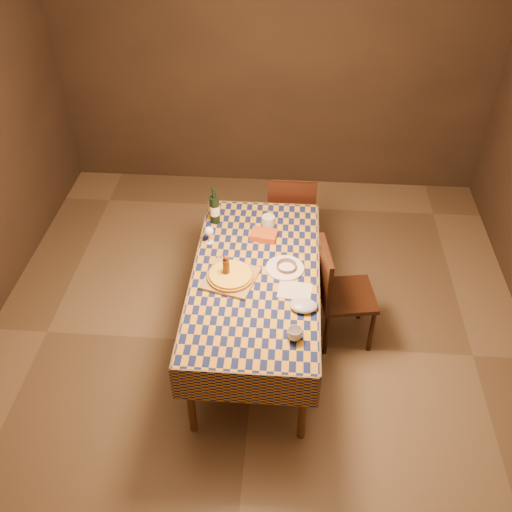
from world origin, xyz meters
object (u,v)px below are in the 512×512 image
at_px(pizza, 231,275).
at_px(chair_right, 337,290).
at_px(white_plate, 285,268).
at_px(chair_far, 291,213).
at_px(dining_table, 256,281).
at_px(cutting_board, 231,278).
at_px(wine_bottle, 215,209).
at_px(bowl, 287,267).

bearing_deg(pizza, chair_right, 14.80).
xyz_separation_m(white_plate, chair_far, (0.03, 1.05, -0.26)).
height_order(dining_table, chair_far, chair_far).
bearing_deg(chair_far, cutting_board, -109.31).
xyz_separation_m(dining_table, wine_bottle, (-0.38, 0.62, 0.20)).
relative_size(dining_table, chair_right, 1.98).
height_order(pizza, chair_far, chair_far).
distance_m(pizza, white_plate, 0.42).
distance_m(bowl, wine_bottle, 0.82).
bearing_deg(pizza, cutting_board, 90.00).
bearing_deg(dining_table, chair_right, 12.54).
distance_m(dining_table, white_plate, 0.24).
relative_size(pizza, wine_bottle, 1.08).
relative_size(cutting_board, pizza, 0.99).
xyz_separation_m(dining_table, cutting_board, (-0.18, -0.07, 0.09)).
xyz_separation_m(pizza, white_plate, (0.39, 0.14, -0.03)).
xyz_separation_m(dining_table, pizza, (-0.18, -0.07, 0.11)).
bearing_deg(cutting_board, chair_far, 70.69).
height_order(white_plate, chair_far, chair_far).
xyz_separation_m(bowl, white_plate, (-0.01, 0.00, -0.02)).
distance_m(dining_table, chair_right, 0.67).
relative_size(bowl, chair_far, 0.16).
xyz_separation_m(dining_table, chair_far, (0.24, 1.12, -0.17)).
xyz_separation_m(pizza, wine_bottle, (-0.20, 0.69, 0.09)).
relative_size(wine_bottle, chair_far, 0.36).
bearing_deg(pizza, dining_table, 22.43).
height_order(pizza, chair_right, chair_right).
height_order(cutting_board, bowl, bowl).
relative_size(bowl, wine_bottle, 0.45).
relative_size(dining_table, white_plate, 6.52).
relative_size(dining_table, bowl, 12.35).
bearing_deg(chair_far, white_plate, -91.60).
xyz_separation_m(cutting_board, bowl, (0.40, 0.14, 0.01)).
xyz_separation_m(white_plate, chair_right, (0.41, 0.07, -0.26)).
bearing_deg(chair_right, white_plate, -170.58).
height_order(pizza, wine_bottle, wine_bottle).
bearing_deg(pizza, wine_bottle, 106.20).
distance_m(bowl, white_plate, 0.02).
relative_size(dining_table, wine_bottle, 5.56).
bearing_deg(chair_right, chair_far, 111.36).
relative_size(wine_bottle, chair_right, 0.36).
height_order(dining_table, pizza, pizza).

